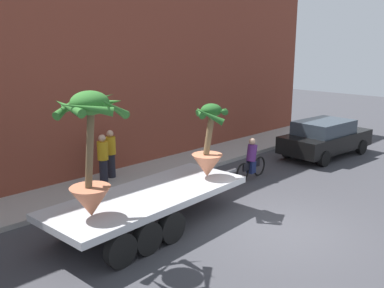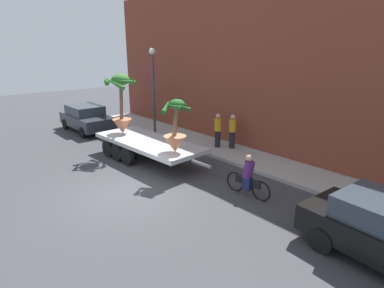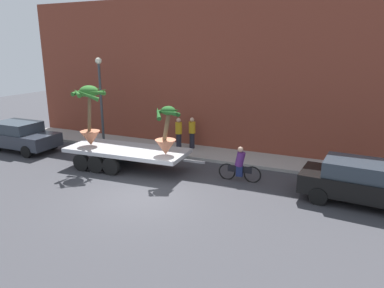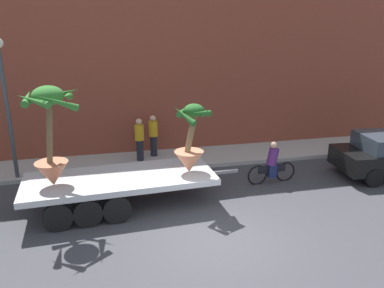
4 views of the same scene
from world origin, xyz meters
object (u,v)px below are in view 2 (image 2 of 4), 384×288
Objects in this scene: flatbed_trailer at (145,144)px; trailing_car at (87,118)px; potted_palm_rear at (176,131)px; cyclist at (248,178)px; street_lamp at (153,80)px; pedestrian_near_gate at (232,131)px; pedestrian_far_left at (218,130)px; potted_palm_middle at (121,103)px.

trailing_car is at bearing 178.61° from flatbed_trailer.
potted_palm_rear is 1.17× the size of cyclist.
flatbed_trailer is 2.67m from potted_palm_rear.
street_lamp reaches higher than potted_palm_rear.
trailing_car is 2.48× the size of pedestrian_near_gate.
flatbed_trailer is at bearing -108.42° from pedestrian_far_left.
potted_palm_rear is 0.75× the size of potted_palm_middle.
potted_palm_middle is at bearing -173.00° from cyclist.
flatbed_trailer is 2.36× the size of potted_palm_middle.
potted_palm_middle is at bearing -171.90° from flatbed_trailer.
cyclist is (5.52, 0.65, -0.09)m from flatbed_trailer.
potted_palm_rear is 9.36m from trailing_car.
pedestrian_far_left is at bearing -144.92° from pedestrian_near_gate.
pedestrian_far_left is (8.06, 3.40, 0.22)m from trailing_car.
potted_palm_middle is 0.59× the size of street_lamp.
cyclist is at bearing 2.22° from trailing_car.
street_lamp reaches higher than trailing_car.
potted_palm_middle is at bearing -128.53° from pedestrian_near_gate.
trailing_car is 2.48× the size of pedestrian_far_left.
pedestrian_far_left is (-0.60, -0.42, 0.00)m from pedestrian_near_gate.
street_lamp is (-1.71, 3.01, 0.76)m from potted_palm_middle.
cyclist is 5.02m from pedestrian_near_gate.
flatbed_trailer is at bearing -114.16° from pedestrian_near_gate.
potted_palm_middle is 4.89m from pedestrian_far_left.
street_lamp is at bearing 153.09° from potted_palm_rear.
street_lamp is at bearing 119.53° from potted_palm_middle.
potted_palm_middle is (-1.56, -0.22, 1.72)m from flatbed_trailer.
pedestrian_near_gate reaches higher than flatbed_trailer.
pedestrian_far_left is 0.35× the size of street_lamp.
street_lamp is (-5.70, 2.89, 1.36)m from potted_palm_rear.
potted_palm_middle is 1.67× the size of pedestrian_near_gate.
pedestrian_far_left is at bearing 22.85° from trailing_car.
pedestrian_near_gate is at bearing 35.08° from pedestrian_far_left.
street_lamp is (-5.06, -1.19, 2.19)m from pedestrian_near_gate.
pedestrian_far_left is at bearing 54.00° from potted_palm_middle.
flatbed_trailer is 4.38m from pedestrian_near_gate.
cyclist is at bearing -41.76° from pedestrian_near_gate.
potted_palm_middle is 5.57m from pedestrian_near_gate.
pedestrian_far_left is (1.19, 3.56, 0.29)m from flatbed_trailer.
street_lamp is (-3.27, 2.79, 2.47)m from flatbed_trailer.
cyclist is 5.24m from pedestrian_far_left.
potted_palm_rear is 0.44× the size of street_lamp.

